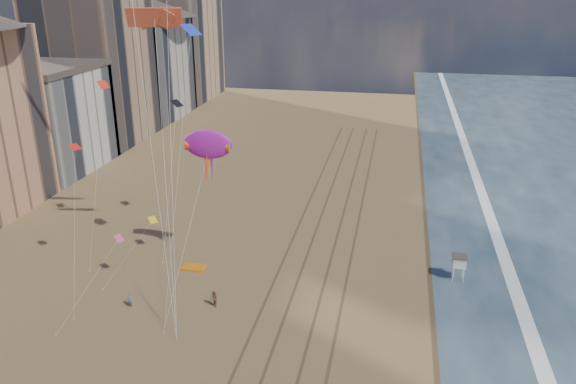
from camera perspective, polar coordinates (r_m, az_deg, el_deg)
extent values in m
plane|color=#42301E|center=(72.44, 17.22, -4.20)|extent=(260.00, 260.00, 0.00)
plane|color=white|center=(73.06, 20.50, -4.40)|extent=(260.00, 260.00, 0.00)
cube|color=brown|center=(63.95, -0.33, -6.64)|extent=(0.28, 120.00, 0.01)
cube|color=brown|center=(63.57, 1.80, -6.83)|extent=(0.28, 120.00, 0.01)
cube|color=brown|center=(63.23, 4.32, -7.04)|extent=(0.28, 120.00, 0.01)
cube|color=brown|center=(63.05, 6.32, -7.20)|extent=(0.28, 120.00, 0.01)
cube|color=silver|center=(99.23, -23.08, 6.66)|extent=(14.00, 18.00, 16.00)
cube|color=#473D38|center=(97.74, -23.79, 11.48)|extent=(14.28, 18.36, 1.00)
cube|color=tan|center=(113.68, -18.94, 11.91)|extent=(16.00, 20.00, 28.00)
cube|color=#BCB2A3|center=(131.42, -14.28, 12.13)|extent=(15.00, 22.00, 22.00)
cone|color=#473D38|center=(130.22, -14.82, 17.87)|extent=(34.22, 34.22, 4.40)
cube|color=tan|center=(151.38, -10.96, 14.23)|extent=(16.00, 24.00, 26.00)
cylinder|color=white|center=(61.22, 16.42, -8.10)|extent=(0.10, 0.10, 1.55)
cylinder|color=white|center=(61.34, 17.39, -8.15)|extent=(0.10, 0.10, 1.55)
cylinder|color=white|center=(62.13, 16.35, -7.64)|extent=(0.10, 0.10, 1.55)
cylinder|color=white|center=(62.25, 17.31, -7.69)|extent=(0.10, 0.10, 1.55)
cube|color=white|center=(61.31, 16.96, -7.15)|extent=(1.38, 1.38, 0.10)
cube|color=white|center=(61.08, 17.01, -6.72)|extent=(1.29, 1.29, 0.95)
cube|color=#473D38|center=(60.83, 17.06, -6.25)|extent=(1.55, 1.55, 0.09)
cube|color=orange|center=(62.37, -9.56, -7.57)|extent=(2.57, 1.69, 0.29)
ellipsoid|color=#A91AA6|center=(57.05, -8.13, 4.82)|extent=(4.76, 0.89, 2.82)
cone|color=red|center=(57.68, -9.72, 4.69)|extent=(1.27, 1.06, 1.06)
cone|color=orange|center=(56.58, -6.49, 4.54)|extent=(1.27, 1.06, 1.06)
cylinder|color=silver|center=(54.71, -10.16, -4.44)|extent=(0.03, 0.03, 17.42)
imported|color=slate|center=(56.72, -15.78, -10.52)|extent=(0.60, 0.45, 1.50)
imported|color=#895546|center=(55.08, -7.53, -10.72)|extent=(1.05, 1.04, 1.71)
cube|color=#CD4B2D|center=(55.39, -13.42, 16.87)|extent=(5.24, 1.73, 1.78)
plane|color=#CD5078|center=(59.70, -16.78, -4.52)|extent=(1.23, 1.29, 0.58)
plane|color=black|center=(65.06, -11.22, 8.83)|extent=(1.66, 1.72, 0.63)
plane|color=yellow|center=(65.33, -13.57, -2.77)|extent=(1.52, 1.52, 0.50)
plane|color=blue|center=(51.17, -9.82, 15.94)|extent=(2.09, 2.18, 0.90)
plane|color=red|center=(56.84, -20.83, 4.31)|extent=(1.49, 1.51, 0.39)
plane|color=#FE2915|center=(64.11, -18.26, 10.33)|extent=(1.61, 1.65, 0.72)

